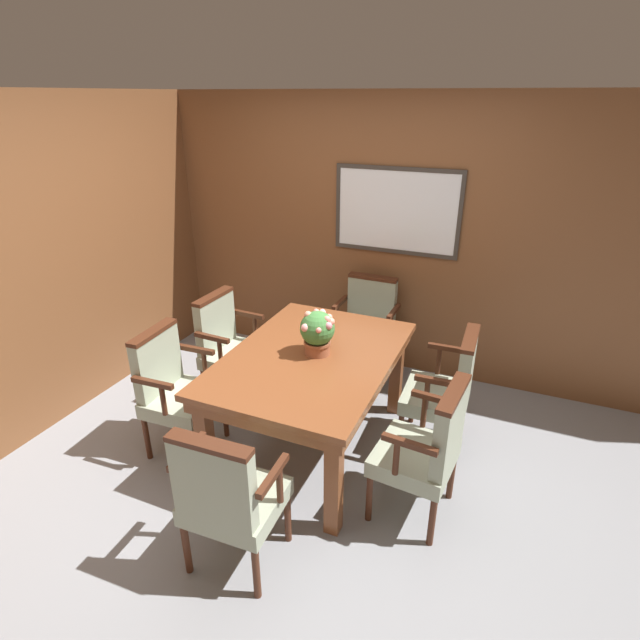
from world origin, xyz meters
The scene contains 11 objects.
ground_plane centered at (0.00, 0.00, 0.00)m, with size 14.00×14.00×0.00m, color gray.
wall_back centered at (0.00, 1.76, 1.23)m, with size 7.20×0.08×2.45m.
wall_left centered at (-1.94, 0.00, 1.23)m, with size 0.06×7.20×2.45m.
dining_table centered at (0.09, 0.30, 0.67)m, with size 1.09×1.57×0.77m.
chair_right_near centered at (0.99, -0.03, 0.51)m, with size 0.49×0.56×0.93m.
chair_head_far centered at (0.12, 1.47, 0.51)m, with size 0.54×0.46×0.93m.
chair_left_near centered at (-0.82, -0.08, 0.51)m, with size 0.48×0.55×0.93m.
chair_head_near centered at (0.12, -0.83, 0.51)m, with size 0.55×0.47×0.93m.
chair_left_far centered at (-0.82, 0.64, 0.51)m, with size 0.47×0.55×0.93m.
chair_right_far centered at (0.98, 0.68, 0.51)m, with size 0.47×0.55×0.93m.
potted_plant centered at (0.13, 0.33, 0.94)m, with size 0.24×0.24×0.31m.
Camera 1 is at (1.34, -2.46, 2.41)m, focal length 28.00 mm.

